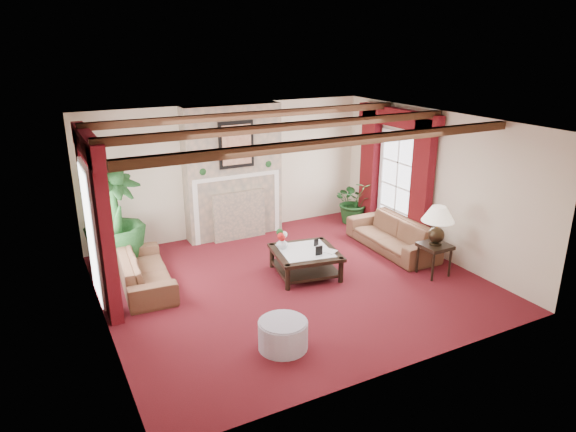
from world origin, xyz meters
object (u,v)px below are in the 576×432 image
sofa_right (393,230)px  ottoman (283,335)px  coffee_table (305,263)px  sofa_left (144,265)px  potted_palm (116,239)px  side_table (434,259)px

sofa_right → ottoman: (-3.43, -2.04, -0.21)m
coffee_table → sofa_right: bearing=15.9°
coffee_table → sofa_left: bearing=171.5°
ottoman → sofa_left: bearing=114.0°
potted_palm → coffee_table: bearing=-33.1°
potted_palm → side_table: bearing=-30.9°
sofa_left → sofa_right: sofa_right is taller
sofa_right → coffee_table: size_ratio=1.92×
sofa_left → side_table: 4.92m
potted_palm → side_table: potted_palm is taller
sofa_right → coffee_table: (-2.06, -0.21, -0.18)m
sofa_left → side_table: bearing=-108.4°
coffee_table → potted_palm: bearing=156.9°
sofa_right → ottoman: 4.00m
side_table → sofa_right: bearing=86.2°
potted_palm → ottoman: bearing=-68.4°
sofa_left → potted_palm: potted_palm is taller
side_table → ottoman: side_table is taller
sofa_left → coffee_table: (2.57, -0.86, -0.15)m
sofa_right → side_table: (-0.08, -1.25, -0.12)m
potted_palm → ottoman: potted_palm is taller
potted_palm → ottoman: (1.46, -3.67, -0.34)m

